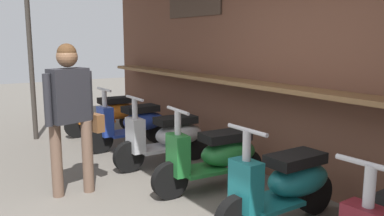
{
  "coord_description": "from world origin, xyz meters",
  "views": [
    {
      "loc": [
        2.92,
        -1.52,
        1.68
      ],
      "look_at": [
        -0.9,
        1.0,
        0.89
      ],
      "focal_mm": 37.21,
      "sensor_mm": 36.0,
      "label": 1
    }
  ],
  "objects_px": {
    "scooter_blue": "(134,123)",
    "scooter_teal": "(286,184)",
    "scooter_orange": "(108,112)",
    "scooter_silver": "(168,137)",
    "scooter_green": "(216,156)",
    "shopper_with_handbag": "(71,105)"
  },
  "relations": [
    {
      "from": "scooter_blue",
      "to": "scooter_teal",
      "type": "distance_m",
      "value": 3.2
    },
    {
      "from": "scooter_orange",
      "to": "scooter_blue",
      "type": "relative_size",
      "value": 1.0
    },
    {
      "from": "scooter_blue",
      "to": "scooter_silver",
      "type": "bearing_deg",
      "value": 87.67
    },
    {
      "from": "scooter_orange",
      "to": "scooter_teal",
      "type": "relative_size",
      "value": 1.0
    },
    {
      "from": "scooter_silver",
      "to": "scooter_green",
      "type": "bearing_deg",
      "value": 90.57
    },
    {
      "from": "scooter_orange",
      "to": "scooter_silver",
      "type": "xyz_separation_m",
      "value": [
        2.14,
        0.0,
        0.0
      ]
    },
    {
      "from": "scooter_blue",
      "to": "shopper_with_handbag",
      "type": "bearing_deg",
      "value": 43.01
    },
    {
      "from": "scooter_silver",
      "to": "scooter_teal",
      "type": "relative_size",
      "value": 1.0
    },
    {
      "from": "scooter_green",
      "to": "scooter_teal",
      "type": "bearing_deg",
      "value": 94.31
    },
    {
      "from": "scooter_teal",
      "to": "shopper_with_handbag",
      "type": "height_order",
      "value": "shopper_with_handbag"
    },
    {
      "from": "scooter_orange",
      "to": "scooter_silver",
      "type": "bearing_deg",
      "value": 92.52
    },
    {
      "from": "scooter_orange",
      "to": "shopper_with_handbag",
      "type": "xyz_separation_m",
      "value": [
        2.47,
        -1.38,
        0.61
      ]
    },
    {
      "from": "scooter_blue",
      "to": "shopper_with_handbag",
      "type": "xyz_separation_m",
      "value": [
        1.4,
        -1.38,
        0.61
      ]
    },
    {
      "from": "scooter_green",
      "to": "scooter_blue",
      "type": "bearing_deg",
      "value": -85.69
    },
    {
      "from": "scooter_orange",
      "to": "scooter_blue",
      "type": "height_order",
      "value": "same"
    },
    {
      "from": "scooter_teal",
      "to": "scooter_green",
      "type": "bearing_deg",
      "value": -90.5
    },
    {
      "from": "scooter_teal",
      "to": "shopper_with_handbag",
      "type": "xyz_separation_m",
      "value": [
        -1.8,
        -1.38,
        0.61
      ]
    },
    {
      "from": "scooter_silver",
      "to": "shopper_with_handbag",
      "type": "bearing_deg",
      "value": 14.05
    },
    {
      "from": "scooter_silver",
      "to": "scooter_blue",
      "type": "bearing_deg",
      "value": -89.42
    },
    {
      "from": "scooter_silver",
      "to": "shopper_with_handbag",
      "type": "distance_m",
      "value": 1.55
    },
    {
      "from": "scooter_silver",
      "to": "scooter_green",
      "type": "xyz_separation_m",
      "value": [
        1.08,
        -0.0,
        0.0
      ]
    },
    {
      "from": "scooter_green",
      "to": "shopper_with_handbag",
      "type": "height_order",
      "value": "shopper_with_handbag"
    }
  ]
}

